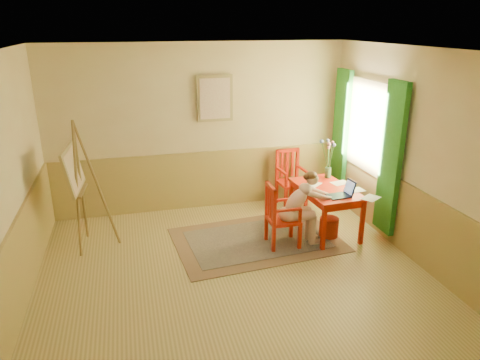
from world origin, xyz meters
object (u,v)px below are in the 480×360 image
object	(u,v)px
chair_back	(290,178)
chair_left	(280,216)
easel	(76,174)
figure	(301,205)
laptop	(342,193)
table	(326,193)

from	to	relation	value
chair_back	chair_left	bearing A→B (deg)	-115.93
chair_left	easel	bearing A→B (deg)	165.65
easel	figure	bearing A→B (deg)	-13.38
laptop	easel	bearing A→B (deg)	167.75
laptop	easel	size ratio (longest dim) A/B	0.21
chair_left	easel	size ratio (longest dim) A/B	0.51
laptop	chair_back	bearing A→B (deg)	97.92
laptop	figure	bearing A→B (deg)	173.62
chair_back	figure	world-z (taller)	figure
chair_back	figure	distance (m)	1.50
figure	table	bearing A→B (deg)	30.00
table	chair_back	distance (m)	1.16
chair_back	laptop	size ratio (longest dim) A/B	2.51
table	laptop	xyz separation A→B (m)	(0.08, -0.37, 0.14)
chair_left	laptop	distance (m)	0.95
chair_back	laptop	xyz separation A→B (m)	(0.21, -1.51, 0.27)
figure	laptop	bearing A→B (deg)	-6.38
table	chair_back	xyz separation A→B (m)	(-0.13, 1.14, -0.14)
chair_left	easel	world-z (taller)	easel
laptop	easel	distance (m)	3.75
table	laptop	distance (m)	0.40
table	laptop	bearing A→B (deg)	-78.36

